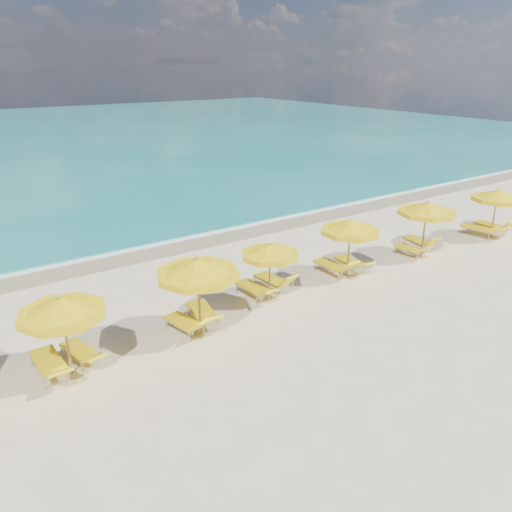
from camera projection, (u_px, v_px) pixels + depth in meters
ground_plane at (280, 300)px, 17.84m from camera, size 120.00×120.00×0.00m
ocean at (17, 139)px, 54.71m from camera, size 120.00×80.00×0.30m
wet_sand_band at (185, 242)px, 23.53m from camera, size 120.00×2.60×0.01m
foam_line at (178, 238)px, 24.14m from camera, size 120.00×1.20×0.03m
whitecap_near at (10, 215)px, 27.74m from camera, size 14.00×0.36×0.05m
whitecap_far at (181, 166)px, 40.49m from camera, size 18.00×0.30×0.05m
umbrella_1 at (61, 308)px, 12.89m from camera, size 2.58×2.58×2.35m
umbrella_2 at (198, 269)px, 14.80m from camera, size 2.63×2.63×2.59m
umbrella_3 at (270, 251)px, 17.33m from camera, size 2.40×2.40×2.11m
umbrella_4 at (350, 227)px, 19.15m from camera, size 3.08×3.08×2.36m
umbrella_5 at (427, 209)px, 21.16m from camera, size 2.66×2.66×2.48m
umbrella_6 at (498, 196)px, 23.54m from camera, size 2.42×2.42×2.39m
lounger_1_left at (50, 367)px, 13.49m from camera, size 0.75×2.08×0.77m
lounger_1_right at (80, 355)px, 14.11m from camera, size 0.92×1.86×0.64m
lounger_2_left at (185, 327)px, 15.58m from camera, size 0.96×1.88×0.85m
lounger_2_right at (202, 317)px, 16.14m from camera, size 1.06×2.14×0.85m
lounger_3_left at (253, 292)px, 17.96m from camera, size 0.70×1.93×0.70m
lounger_3_right at (273, 284)px, 18.55m from camera, size 0.78×1.89×0.92m
lounger_4_left at (333, 269)px, 19.85m from camera, size 0.76×1.98×0.92m
lounger_4_right at (350, 265)px, 20.32m from camera, size 0.63×1.84×0.70m
lounger_5_left at (410, 252)px, 21.78m from camera, size 0.76×1.68×0.72m
lounger_5_right at (418, 245)px, 22.51m from camera, size 0.92×1.91×0.90m
lounger_6_left at (479, 232)px, 24.23m from camera, size 1.00×2.15×0.75m
lounger_6_right at (491, 229)px, 24.59m from camera, size 0.86×2.00×0.97m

